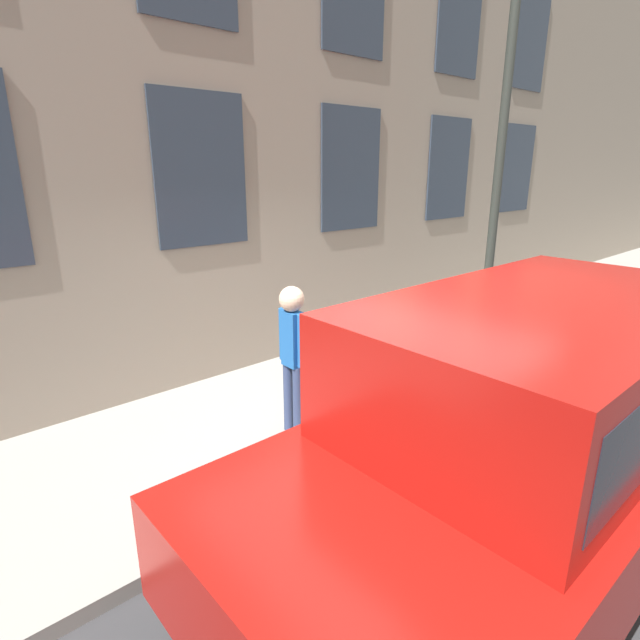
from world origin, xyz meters
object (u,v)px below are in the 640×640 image
fire_hydrant (346,399)px  parked_truck_red_near (536,406)px  person (293,347)px  street_lamp (504,116)px

fire_hydrant → parked_truck_red_near: size_ratio=0.14×
person → street_lamp: street_lamp is taller
person → street_lamp: bearing=35.2°
person → parked_truck_red_near: 2.23m
street_lamp → person: bearing=89.6°
fire_hydrant → street_lamp: (0.31, -3.04, 2.85)m
fire_hydrant → parked_truck_red_near: (-1.84, -0.11, 0.58)m
parked_truck_red_near → street_lamp: (2.15, -2.93, 2.27)m
fire_hydrant → person: size_ratio=0.46×
person → parked_truck_red_near: size_ratio=0.30×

